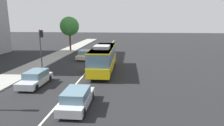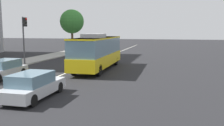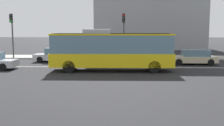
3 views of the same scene
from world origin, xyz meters
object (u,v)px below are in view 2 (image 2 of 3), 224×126
sedan_beige (84,54)px  traffic_light_near_corner (24,32)px  street_tree_kerbside_left (72,22)px  transit_bus (97,51)px  sedan_silver (33,86)px  sedan_silver_ahead (3,69)px

sedan_beige → traffic_light_near_corner: size_ratio=0.87×
traffic_light_near_corner → street_tree_kerbside_left: size_ratio=0.72×
transit_bus → sedan_silver: 10.71m
sedan_silver → traffic_light_near_corner: traffic_light_near_corner is taller
transit_bus → street_tree_kerbside_left: (16.06, 9.38, 3.38)m
transit_bus → sedan_beige: bearing=28.1°
transit_bus → sedan_silver: transit_bus is taller
sedan_silver_ahead → sedan_beige: bearing=173.3°
street_tree_kerbside_left → sedan_beige: bearing=-148.5°
sedan_beige → street_tree_kerbside_left: 10.59m
street_tree_kerbside_left → traffic_light_near_corner: bearing=-176.6°
sedan_silver → sedan_beige: (18.51, 3.91, 0.00)m
sedan_beige → traffic_light_near_corner: traffic_light_near_corner is taller
sedan_beige → sedan_silver_ahead: size_ratio=1.00×
sedan_beige → sedan_silver_ahead: bearing=-6.1°
transit_bus → street_tree_kerbside_left: 18.91m
sedan_beige → street_tree_kerbside_left: street_tree_kerbside_left is taller
sedan_silver → transit_bus: bearing=-2.8°
traffic_light_near_corner → street_tree_kerbside_left: street_tree_kerbside_left is taller
transit_bus → sedan_silver_ahead: size_ratio=2.23×
traffic_light_near_corner → street_tree_kerbside_left: (15.05, 0.89, 1.63)m
sedan_silver → sedan_beige: 18.92m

